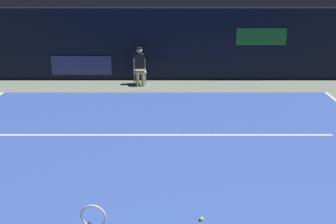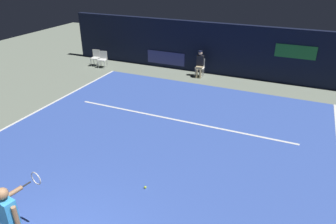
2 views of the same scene
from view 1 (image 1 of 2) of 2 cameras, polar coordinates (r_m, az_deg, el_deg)
The scene contains 6 objects.
ground_plane at distance 9.22m, azimuth -0.66°, elevation -7.79°, with size 33.87×33.87×0.00m, color gray.
court_surface at distance 9.22m, azimuth -0.66°, elevation -7.76°, with size 10.86×12.04×0.01m, color #3856B2.
line_service at distance 11.14m, azimuth -0.51°, elevation -2.96°, with size 8.47×0.10×0.01m, color white.
back_wall at distance 16.42m, azimuth -0.31°, elevation 8.63°, with size 17.37×0.33×2.60m.
line_judge_on_chair at distance 15.77m, azimuth -3.49°, elevation 5.93°, with size 0.48×0.56×1.32m.
tennis_ball at distance 7.63m, azimuth 4.41°, elevation -13.45°, with size 0.07×0.07×0.07m, color #CCE033.
Camera 1 is at (0.13, -3.26, 4.05)m, focal length 47.76 mm.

